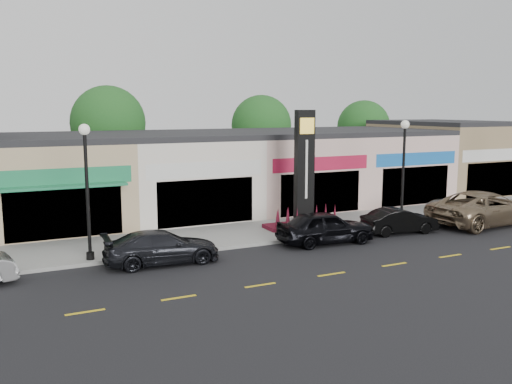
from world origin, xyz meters
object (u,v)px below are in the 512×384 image
Objects in this scene: lamp_west_near at (87,178)px; lamp_east_near at (404,161)px; car_gold_suv at (485,208)px; car_black_sedan at (325,227)px; pylon_sign at (304,186)px; car_black_conv at (400,221)px; car_dark_sedan at (162,247)px.

lamp_west_near and lamp_east_near have the same top height.
car_gold_suv is at bearing -19.18° from lamp_east_near.
car_gold_suv reaches higher than car_black_sedan.
lamp_east_near is 5.42m from pylon_sign.
car_black_sedan is at bearing -166.50° from lamp_east_near.
lamp_east_near is at bearing 67.17° from car_gold_suv.
lamp_west_near is 11.19m from pylon_sign.
lamp_west_near reaches higher than car_gold_suv.
lamp_west_near is 10.80m from car_black_sedan.
car_black_conv is (14.87, -1.19, -2.84)m from lamp_west_near.
lamp_west_near is at bearing 86.57° from car_black_sedan.
lamp_east_near is 0.83× the size of car_gold_suv.
pylon_sign is (11.00, 1.70, -1.20)m from lamp_west_near.
car_gold_suv reaches higher than car_dark_sedan.
car_black_conv is (12.26, 0.12, -0.04)m from car_dark_sedan.
lamp_west_near is 16.00m from lamp_east_near.
pylon_sign is 5.10m from car_black_conv.
car_dark_sedan is 17.77m from car_gold_suv.
car_black_conv is (4.50, 0.16, -0.14)m from car_black_sedan.
car_dark_sedan is 1.21× the size of car_black_conv.
car_dark_sedan is 7.76m from car_black_sedan.
pylon_sign is 1.29× the size of car_dark_sedan.
car_black_sedan is (10.37, -1.35, -2.70)m from lamp_west_near.
lamp_east_near is at bearing 0.00° from lamp_west_near.
car_gold_suv is at bearing -18.95° from pylon_sign.
lamp_west_near is 1.00× the size of lamp_east_near.
car_gold_suv is (4.38, -1.52, -2.56)m from lamp_east_near.
car_gold_suv is (10.01, -0.17, 0.14)m from car_black_sedan.
lamp_east_near is 1.42× the size of car_black_conv.
car_dark_sedan is 1.02× the size of car_black_sedan.
lamp_west_near is at bearing 180.00° from lamp_east_near.
car_dark_sedan is 0.71× the size of car_gold_suv.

